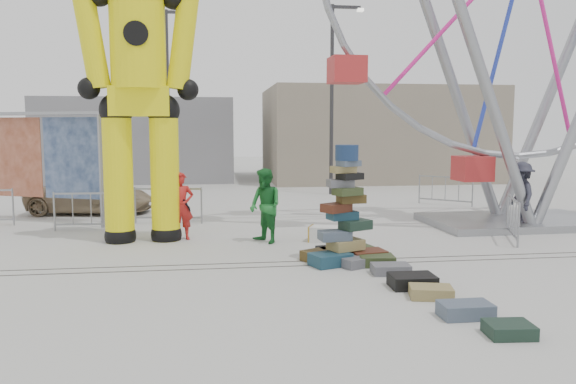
{
  "coord_description": "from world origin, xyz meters",
  "views": [
    {
      "loc": [
        -2.06,
        -10.72,
        2.87
      ],
      "look_at": [
        -0.31,
        2.34,
        1.36
      ],
      "focal_mm": 35.0,
      "sensor_mm": 36.0,
      "label": 1
    }
  ],
  "objects": [
    {
      "name": "ground",
      "position": [
        0.0,
        0.0,
        0.0
      ],
      "size": [
        90.0,
        90.0,
        0.0
      ],
      "primitive_type": "plane",
      "color": "#9E9E99",
      "rests_on": "ground"
    },
    {
      "name": "track_line_near",
      "position": [
        0.0,
        0.6,
        0.0
      ],
      "size": [
        40.0,
        0.04,
        0.01
      ],
      "primitive_type": "cube",
      "color": "#47443F",
      "rests_on": "ground"
    },
    {
      "name": "track_line_far",
      "position": [
        0.0,
        1.0,
        0.0
      ],
      "size": [
        40.0,
        0.04,
        0.01
      ],
      "primitive_type": "cube",
      "color": "#47443F",
      "rests_on": "ground"
    },
    {
      "name": "building_right",
      "position": [
        7.0,
        20.0,
        2.5
      ],
      "size": [
        12.0,
        8.0,
        5.0
      ],
      "primitive_type": "cube",
      "color": "gray",
      "rests_on": "ground"
    },
    {
      "name": "building_left",
      "position": [
        -6.0,
        22.0,
        2.2
      ],
      "size": [
        10.0,
        8.0,
        4.4
      ],
      "primitive_type": "cube",
      "color": "gray",
      "rests_on": "ground"
    },
    {
      "name": "lamp_post_right",
      "position": [
        3.09,
        13.0,
        4.48
      ],
      "size": [
        1.41,
        0.25,
        8.0
      ],
      "color": "#2D2D30",
      "rests_on": "ground"
    },
    {
      "name": "lamp_post_left",
      "position": [
        -3.91,
        15.0,
        4.48
      ],
      "size": [
        1.41,
        0.25,
        8.0
      ],
      "color": "#2D2D30",
      "rests_on": "ground"
    },
    {
      "name": "suitcase_tower",
      "position": [
        0.72,
        0.89,
        0.7
      ],
      "size": [
        1.88,
        1.63,
        2.51
      ],
      "rotation": [
        0.0,
        0.0,
        0.3
      ],
      "color": "#1C4154",
      "rests_on": "ground"
    },
    {
      "name": "crash_test_dummy",
      "position": [
        -3.84,
        3.71,
        4.04
      ],
      "size": [
        3.04,
        1.34,
        7.67
      ],
      "rotation": [
        0.0,
        0.0,
        0.06
      ],
      "color": "black",
      "rests_on": "ground"
    },
    {
      "name": "banner_scaffold",
      "position": [
        -7.14,
        7.0,
        2.51
      ],
      "size": [
        4.54,
        2.5,
        3.34
      ],
      "rotation": [
        0.0,
        0.0,
        -0.4
      ],
      "color": "gray",
      "rests_on": "ground"
    },
    {
      "name": "steamer_trunk",
      "position": [
        0.75,
        3.0,
        0.19
      ],
      "size": [
        0.95,
        0.77,
        0.39
      ],
      "primitive_type": "cube",
      "rotation": [
        0.0,
        0.0,
        -0.42
      ],
      "color": "silver",
      "rests_on": "ground"
    },
    {
      "name": "row_case_0",
      "position": [
        1.31,
        0.45,
        0.11
      ],
      "size": [
        0.78,
        0.62,
        0.22
      ],
      "primitive_type": "cube",
      "rotation": [
        0.0,
        0.0,
        -0.1
      ],
      "color": "#354321",
      "rests_on": "ground"
    },
    {
      "name": "row_case_1",
      "position": [
        1.39,
        -0.26,
        0.1
      ],
      "size": [
        0.77,
        0.52,
        0.2
      ],
      "primitive_type": "cube",
      "rotation": [
        0.0,
        0.0,
        -0.07
      ],
      "color": "slate",
      "rests_on": "ground"
    },
    {
      "name": "row_case_2",
      "position": [
        1.48,
        -1.23,
        0.12
      ],
      "size": [
        0.82,
        0.59,
        0.24
      ],
      "primitive_type": "cube",
      "rotation": [
        0.0,
        0.0,
        -0.02
      ],
      "color": "black",
      "rests_on": "ground"
    },
    {
      "name": "row_case_3",
      "position": [
        1.57,
        -1.87,
        0.1
      ],
      "size": [
        0.8,
        0.63,
        0.2
      ],
      "primitive_type": "cube",
      "rotation": [
        0.0,
        0.0,
        -0.23
      ],
      "color": "#9A884E",
      "rests_on": "ground"
    },
    {
      "name": "row_case_4",
      "position": [
        1.72,
        -2.88,
        0.12
      ],
      "size": [
        0.79,
        0.47,
        0.23
      ],
      "primitive_type": "cube",
      "rotation": [
        0.0,
        0.0,
        -0.0
      ],
      "color": "#4E5D70",
      "rests_on": "ground"
    },
    {
      "name": "row_case_5",
      "position": [
        1.97,
        -3.7,
        0.09
      ],
      "size": [
        0.67,
        0.55,
        0.19
      ],
      "primitive_type": "cube",
      "rotation": [
        0.0,
        0.0,
        -0.08
      ],
      "color": "#1C3227",
      "rests_on": "ground"
    },
    {
      "name": "barricade_dummy_b",
      "position": [
        -5.46,
        5.4,
        0.55
      ],
      "size": [
        2.0,
        0.2,
        1.1
      ],
      "primitive_type": null,
      "rotation": [
        0.0,
        0.0,
        -0.05
      ],
      "color": "gray",
      "rests_on": "ground"
    },
    {
      "name": "barricade_dummy_c",
      "position": [
        -3.41,
        6.29,
        0.55
      ],
      "size": [
        1.99,
        0.39,
        1.1
      ],
      "primitive_type": null,
      "rotation": [
        0.0,
        0.0,
        -0.15
      ],
      "color": "gray",
      "rests_on": "ground"
    },
    {
      "name": "barricade_wheel_front",
      "position": [
        5.55,
        2.61,
        0.55
      ],
      "size": [
        0.84,
        1.89,
        1.1
      ],
      "primitive_type": null,
      "rotation": [
        0.0,
        0.0,
        1.19
      ],
      "color": "gray",
      "rests_on": "ground"
    },
    {
      "name": "barricade_wheel_back",
      "position": [
        6.51,
        9.07,
        0.55
      ],
      "size": [
        1.58,
        1.38,
        1.1
      ],
      "primitive_type": null,
      "rotation": [
        0.0,
        0.0,
        -0.71
      ],
      "color": "gray",
      "rests_on": "ground"
    },
    {
      "name": "pedestrian_red",
      "position": [
        -2.88,
        3.76,
        0.87
      ],
      "size": [
        0.72,
        0.56,
        1.74
      ],
      "primitive_type": "imported",
      "rotation": [
        0.0,
        0.0,
        0.25
      ],
      "color": "#AD1C18",
      "rests_on": "ground"
    },
    {
      "name": "pedestrian_green",
      "position": [
        -0.78,
        3.07,
        0.94
      ],
      "size": [
        1.08,
        1.15,
        1.87
      ],
      "primitive_type": "imported",
      "rotation": [
        0.0,
        0.0,
        -1.03
      ],
      "color": "#1A6A29",
      "rests_on": "ground"
    },
    {
      "name": "pedestrian_black",
      "position": [
        -3.1,
        3.76,
        0.77
      ],
      "size": [
        0.92,
        0.42,
        1.55
      ],
      "primitive_type": "imported",
      "rotation": [
        0.0,
        0.0,
        3.09
      ],
      "color": "black",
      "rests_on": "ground"
    },
    {
      "name": "pedestrian_grey",
      "position": [
        6.57,
        4.0,
        0.96
      ],
      "size": [
        0.97,
        1.37,
        1.92
      ],
      "primitive_type": "imported",
      "rotation": [
        0.0,
        0.0,
        -1.79
      ],
      "color": "#272834",
      "rests_on": "ground"
    },
    {
      "name": "parked_suv",
      "position": [
        -6.14,
        8.75,
        0.57
      ],
      "size": [
        4.32,
        2.45,
        1.14
      ],
      "primitive_type": "imported",
      "rotation": [
        0.0,
        0.0,
        1.43
      ],
      "color": "#917D5D",
      "rests_on": "ground"
    }
  ]
}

